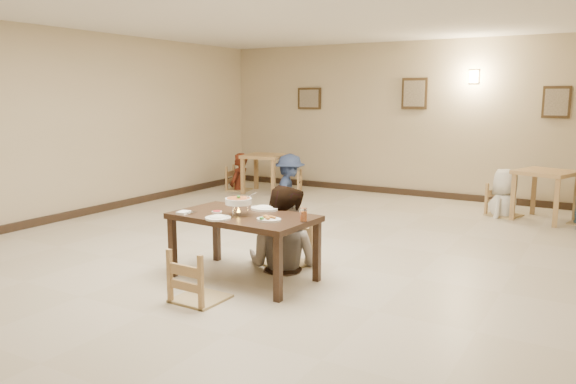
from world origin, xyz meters
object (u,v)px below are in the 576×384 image
Objects in this scene: bg_table_right at (546,179)px; bg_chair_lr at (290,172)px; main_table at (243,222)px; curry_warmer at (238,201)px; chair_near at (199,251)px; bg_chair_rl at (506,186)px; main_diner at (283,185)px; bg_chair_ll at (239,168)px; bg_table_left at (264,161)px; chair_far at (286,222)px; drink_glass at (304,215)px; bg_diner_c at (507,169)px; bg_diner_a at (239,153)px; bg_diner_b at (290,154)px.

bg_chair_lr is (-4.66, -0.02, -0.19)m from bg_table_right.
curry_warmer reaches higher than main_table.
bg_chair_rl is at bearing -107.15° from chair_near.
main_diner is 1.99× the size of bg_chair_ll.
main_diner is 2.13× the size of bg_table_left.
bg_table_right is 1.06× the size of bg_chair_ll.
bg_chair_rl reaches higher than bg_chair_lr.
chair_far reaches higher than bg_table_left.
main_table is 1.53× the size of bg_table_right.
drink_glass is at bearing -174.17° from bg_chair_rl.
bg_diner_c is (-0.00, -0.00, 0.28)m from bg_chair_rl.
bg_diner_c reaches higher than bg_chair_rl.
drink_glass is at bearing 33.49° from bg_diner_a.
curry_warmer is 0.33× the size of bg_chair_ll.
main_table is 1.73× the size of bg_table_left.
bg_chair_lr is at bearing -179.78° from bg_table_right.
main_diner is 6.09× the size of curry_warmer.
bg_chair_rl is (1.86, 4.83, -0.13)m from main_table.
chair_near is 6.17m from bg_table_left.
bg_chair_lr is at bearing -21.77° from bg_diner_b.
bg_diner_a is at bearing -51.87° from main_diner.
chair_far reaches higher than bg_chair_ll.
bg_diner_b reaches higher than bg_table_right.
main_diner is (0.15, 0.58, 0.33)m from main_table.
bg_chair_ll is (-4.10, 4.67, -0.29)m from drink_glass.
main_diner is at bearing 74.50° from curry_warmer.
bg_chair_rl is (5.25, 0.14, 0.02)m from bg_chair_ll.
chair_near reaches higher than drink_glass.
drink_glass is (0.71, 0.78, 0.28)m from chair_near.
bg_diner_a reaches higher than bg_chair_ll.
drink_glass is at bearing 11.17° from bg_chair_lr.
bg_diner_c is (1.86, 4.83, 0.15)m from main_table.
bg_table_right is 0.61m from bg_diner_c.
main_diner is 5.43m from bg_diner_a.
main_diner is 2.04× the size of bg_chair_lr.
bg_diner_b reaches higher than bg_chair_rl.
bg_table_right is at bearing -112.73° from chair_near.
chair_near is 1.41m from main_diner.
bg_diner_a is at bearing -74.32° from bg_diner_c.
curry_warmer is 5.82m from bg_chair_ll.
bg_diner_c reaches higher than drink_glass.
bg_chair_rl is at bearing 83.68° from bg_diner_a.
bg_chair_ll is (-3.39, 5.44, -0.01)m from chair_near.
bg_diner_b is at bearing 0.52° from bg_table_left.
bg_chair_ll is 0.62× the size of bg_diner_c.
bg_table_right is (2.31, 4.20, -0.30)m from main_diner.
main_table is 0.95× the size of bg_diner_b.
chair_near is at bearing -4.23° from bg_diner_c.
chair_far is at bearing -119.56° from bg_table_right.
bg_diner_b reaches higher than bg_table_left.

